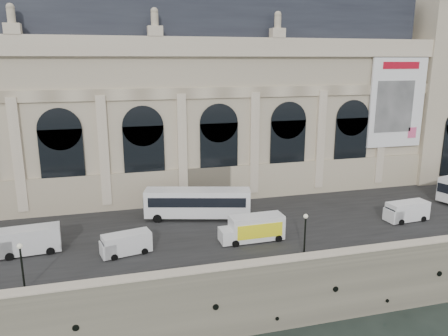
% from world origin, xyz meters
% --- Properties ---
extents(ground, '(260.00, 260.00, 0.00)m').
position_xyz_m(ground, '(0.00, 0.00, 0.00)').
color(ground, black).
rests_on(ground, ground).
extents(quay, '(160.00, 70.00, 6.00)m').
position_xyz_m(quay, '(0.00, 35.00, 3.00)').
color(quay, gray).
rests_on(quay, ground).
extents(street, '(160.00, 24.00, 0.06)m').
position_xyz_m(street, '(0.00, 14.00, 6.03)').
color(street, '#2D2D2D').
rests_on(street, quay).
extents(parapet, '(160.00, 1.40, 1.21)m').
position_xyz_m(parapet, '(0.00, 0.60, 6.62)').
color(parapet, gray).
rests_on(parapet, quay).
extents(museum, '(69.00, 18.70, 29.10)m').
position_xyz_m(museum, '(-5.98, 30.86, 19.72)').
color(museum, beige).
rests_on(museum, quay).
extents(clock_pavilion, '(13.00, 14.72, 36.70)m').
position_xyz_m(clock_pavilion, '(34.00, 27.93, 23.42)').
color(clock_pavilion, beige).
rests_on(clock_pavilion, quay).
extents(bus_left, '(13.12, 6.00, 3.80)m').
position_xyz_m(bus_left, '(-8.25, 16.01, 8.13)').
color(bus_left, white).
rests_on(bus_left, quay).
extents(van_a, '(6.28, 2.94, 2.72)m').
position_xyz_m(van_a, '(-27.09, 10.80, 7.39)').
color(van_a, silver).
rests_on(van_a, quay).
extents(van_b, '(5.28, 2.88, 2.22)m').
position_xyz_m(van_b, '(-17.54, 7.99, 7.14)').
color(van_b, silver).
rests_on(van_b, quay).
extents(van_c, '(5.54, 2.56, 2.40)m').
position_xyz_m(van_c, '(16.01, 8.68, 7.23)').
color(van_c, white).
rests_on(van_c, quay).
extents(box_truck, '(7.06, 2.62, 2.83)m').
position_xyz_m(box_truck, '(-3.81, 7.88, 7.42)').
color(box_truck, white).
rests_on(box_truck, quay).
extents(lamp_left, '(0.45, 0.45, 4.42)m').
position_xyz_m(lamp_left, '(-26.06, 2.78, 8.20)').
color(lamp_left, black).
rests_on(lamp_left, quay).
extents(lamp_right, '(0.46, 0.46, 4.53)m').
position_xyz_m(lamp_right, '(-0.14, 2.79, 8.25)').
color(lamp_right, black).
rests_on(lamp_right, quay).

